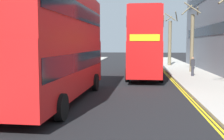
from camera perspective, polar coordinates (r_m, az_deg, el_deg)
sidewalk_right at (r=17.27m, az=21.94°, el=-4.31°), size 4.00×80.00×0.14m
sidewalk_left at (r=18.40m, az=-20.76°, el=-3.69°), size 4.00×80.00×0.14m
kerb_line_outer at (r=14.87m, az=16.34°, el=-5.93°), size 0.10×56.00×0.01m
kerb_line_inner at (r=14.84m, az=15.73°, el=-5.94°), size 0.10×56.00×0.01m
double_decker_bus_away at (r=13.84m, az=-11.34°, el=5.96°), size 3.09×10.89×5.64m
double_decker_bus_oncoming at (r=23.98m, az=6.74°, el=5.79°), size 2.97×10.86×5.64m
pedestrian_far at (r=24.35m, az=16.40°, el=0.78°), size 0.34×0.22×1.62m
street_tree_near at (r=35.97m, az=11.91°, el=5.89°), size 1.94×1.88×6.73m
street_tree_mid at (r=27.97m, az=16.27°, el=5.96°), size 1.66×2.08×6.67m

